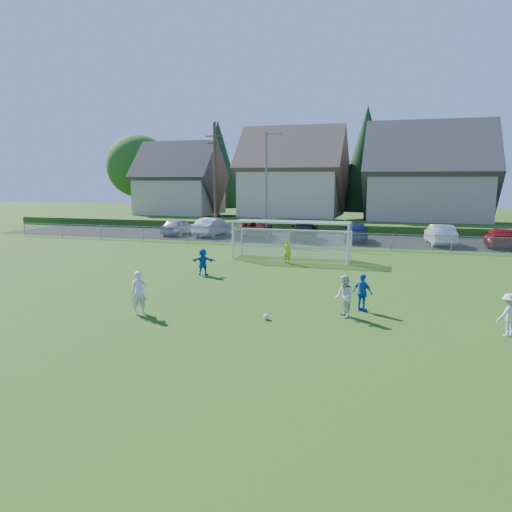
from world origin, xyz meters
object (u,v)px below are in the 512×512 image
object	(u,v)px
car_d	(304,231)
car_e	(356,232)
player_white_b	(344,297)
player_white_c	(509,315)
car_g	(500,238)
soccer_goal	(292,234)
car_f	(440,235)
soccer_ball	(266,317)
player_white_a	(139,293)
goalkeeper	(287,251)
car_a	(179,227)
car_c	(254,229)
player_blue_a	(363,293)
player_blue_b	(203,262)
car_b	(213,227)

from	to	relation	value
car_d	car_e	size ratio (longest dim) A/B	1.10
player_white_b	player_white_c	world-z (taller)	player_white_b
player_white_c	car_g	bearing A→B (deg)	-133.73
car_e	soccer_goal	bearing A→B (deg)	68.31
soccer_goal	car_f	bearing A→B (deg)	47.19
soccer_ball	player_white_a	world-z (taller)	player_white_a
goalkeeper	soccer_goal	world-z (taller)	soccer_goal
soccer_ball	goalkeeper	size ratio (longest dim) A/B	0.15
player_white_c	car_a	bearing A→B (deg)	-81.32
goalkeeper	car_c	world-z (taller)	car_c
player_blue_a	car_e	bearing A→B (deg)	-53.93
car_d	car_g	size ratio (longest dim) A/B	1.07
car_f	soccer_goal	distance (m)	13.99
soccer_ball	player_blue_a	xyz separation A→B (m)	(3.25, 2.25, 0.62)
soccer_goal	car_d	bearing A→B (deg)	96.97
player_white_c	car_a	xyz separation A→B (m)	(-23.33, 24.25, 0.03)
car_g	soccer_goal	world-z (taller)	soccer_goal
player_white_a	car_d	distance (m)	24.82
car_a	car_d	xyz separation A→B (m)	(11.84, -0.54, 0.02)
soccer_ball	car_a	xyz separation A→B (m)	(-15.24, 24.70, 0.64)
player_white_a	car_d	size ratio (longest dim) A/B	0.31
player_white_a	car_e	xyz separation A→B (m)	(5.72, 24.93, -0.01)
soccer_goal	soccer_ball	bearing A→B (deg)	-81.24
car_c	car_e	bearing A→B (deg)	172.33
car_c	car_e	xyz separation A→B (m)	(8.79, -0.11, 0.01)
car_g	player_blue_b	bearing A→B (deg)	48.50
player_blue_a	car_d	world-z (taller)	car_d
player_blue_a	goalkeeper	world-z (taller)	goalkeeper
soccer_ball	car_c	distance (m)	25.67
car_d	car_b	bearing A→B (deg)	-12.91
player_white_a	player_white_b	bearing A→B (deg)	-26.48
car_b	soccer_goal	distance (m)	14.86
car_d	soccer_goal	size ratio (longest dim) A/B	0.71
player_white_c	soccer_goal	world-z (taller)	soccer_goal
soccer_ball	car_a	bearing A→B (deg)	121.67
player_white_c	car_f	distance (m)	23.66
player_white_a	car_e	bearing A→B (deg)	37.35
soccer_ball	car_d	world-z (taller)	car_d
player_blue_a	car_b	size ratio (longest dim) A/B	0.30
player_blue_a	car_c	distance (m)	24.81
player_blue_a	car_e	distance (m)	22.18
car_c	car_f	distance (m)	15.27
soccer_ball	car_f	bearing A→B (deg)	73.02
car_g	player_white_c	bearing A→B (deg)	85.71
car_e	car_a	bearing A→B (deg)	-7.01
player_white_a	car_f	size ratio (longest dim) A/B	0.34
player_white_a	soccer_goal	distance (m)	14.74
goalkeeper	soccer_ball	bearing A→B (deg)	121.05
car_a	soccer_ball	bearing A→B (deg)	125.84
player_blue_a	car_f	bearing A→B (deg)	-70.70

